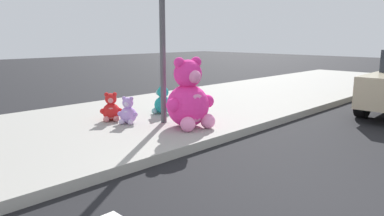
% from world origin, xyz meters
% --- Properties ---
extents(sidewalk, '(28.00, 4.40, 0.15)m').
position_xyz_m(sidewalk, '(0.00, 5.20, 0.07)').
color(sidewalk, '#9E9B93').
rests_on(sidewalk, ground_plane).
extents(sign_pole, '(0.56, 0.11, 3.20)m').
position_xyz_m(sign_pole, '(1.00, 4.40, 1.85)').
color(sign_pole, '#4C4C51').
rests_on(sign_pole, sidewalk).
extents(plush_pink_large, '(0.97, 0.89, 1.28)m').
position_xyz_m(plush_pink_large, '(1.10, 3.81, 0.66)').
color(plush_pink_large, '#F22D93').
rests_on(plush_pink_large, sidewalk).
extents(plush_red, '(0.39, 0.41, 0.56)m').
position_xyz_m(plush_red, '(0.38, 5.26, 0.37)').
color(plush_red, red).
rests_on(plush_red, sidewalk).
extents(plush_lavender, '(0.37, 0.36, 0.52)m').
position_xyz_m(plush_lavender, '(0.47, 4.83, 0.36)').
color(plush_lavender, '#B28CD8').
rests_on(plush_lavender, sidewalk).
extents(plush_teal, '(0.43, 0.44, 0.61)m').
position_xyz_m(plush_teal, '(1.52, 5.05, 0.39)').
color(plush_teal, teal).
rests_on(plush_teal, sidewalk).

